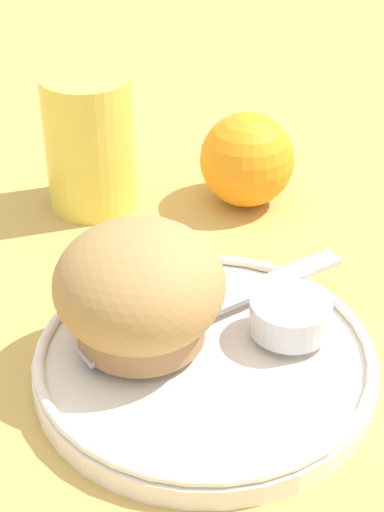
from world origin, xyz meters
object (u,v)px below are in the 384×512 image
at_px(butter_knife, 220,304).
at_px(muffin, 140,290).
at_px(orange_fruit, 247,160).
at_px(juice_glass, 90,142).

bearing_deg(butter_knife, muffin, 177.68).
bearing_deg(orange_fruit, butter_knife, -103.62).
bearing_deg(butter_knife, juice_glass, 86.97).
distance_m(orange_fruit, juice_glass, 0.12).
relative_size(muffin, butter_knife, 0.57).
relative_size(muffin, juice_glass, 0.94).
distance_m(muffin, juice_glass, 0.19).
bearing_deg(orange_fruit, juice_glass, 176.12).
bearing_deg(muffin, orange_fruit, 64.38).
xyz_separation_m(orange_fruit, juice_glass, (-0.12, 0.01, 0.02)).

